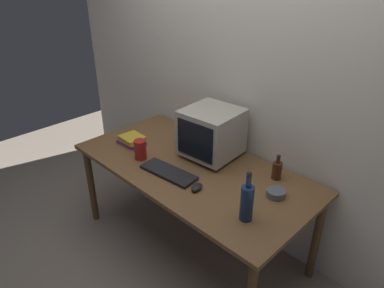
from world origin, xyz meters
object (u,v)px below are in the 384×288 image
Objects in this scene: book_stack at (132,140)px; cd_spindle at (276,193)px; keyboard at (169,172)px; bottle_tall at (247,202)px; bottle_short at (277,170)px; crt_monitor at (211,133)px; metal_canister at (140,150)px; computer_mouse at (197,187)px.

book_stack is 1.98× the size of cd_spindle.
book_stack is (-0.54, 0.09, 0.02)m from keyboard.
bottle_short is (-0.11, 0.48, -0.05)m from bottle_tall.
keyboard is at bearing -9.21° from book_stack.
crt_monitor is 0.54m from metal_canister.
crt_monitor is 0.44m from keyboard.
book_stack is at bearing 164.94° from keyboard.
computer_mouse is 0.56m from bottle_short.
crt_monitor is 0.99× the size of keyboard.
book_stack is at bearing 175.73° from bottle_tall.
computer_mouse is 0.41m from bottle_tall.
keyboard is at bearing 166.21° from computer_mouse.
computer_mouse is 0.31× the size of bottle_tall.
keyboard is 2.80× the size of metal_canister.
crt_monitor is 2.76× the size of metal_canister.
crt_monitor is at bearing 79.31° from keyboard.
keyboard is 0.74m from cd_spindle.
computer_mouse is (0.24, -0.39, -0.17)m from crt_monitor.
book_stack is at bearing 158.55° from metal_canister.
metal_canister reaches higher than keyboard.
bottle_tall reaches higher than bottle_short.
book_stack is (-0.81, 0.08, 0.02)m from computer_mouse.
bottle_tall reaches higher than computer_mouse.
bottle_tall is 1.21m from book_stack.
cd_spindle is (0.00, 0.31, -0.10)m from bottle_tall.
bottle_tall is at bearing -6.08° from keyboard.
metal_canister is at bearing 166.28° from computer_mouse.
bottle_short is 0.78× the size of book_stack.
bottle_short is at bearing 44.47° from computer_mouse.
crt_monitor is at bearing 171.66° from cd_spindle.
keyboard is 1.31× the size of bottle_tall.
bottle_short is at bearing 19.74° from book_stack.
bottle_tall reaches higher than cd_spindle.
bottle_tall is at bearing -32.25° from crt_monitor.
computer_mouse is 0.83× the size of cd_spindle.
crt_monitor reaches higher than book_stack.
crt_monitor reaches higher than bottle_short.
keyboard is 0.27m from computer_mouse.
metal_canister is (-0.34, -0.40, -0.12)m from crt_monitor.
cd_spindle reaches higher than keyboard.
metal_canister is at bearing 174.99° from keyboard.
metal_canister is at bearing -179.89° from bottle_tall.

